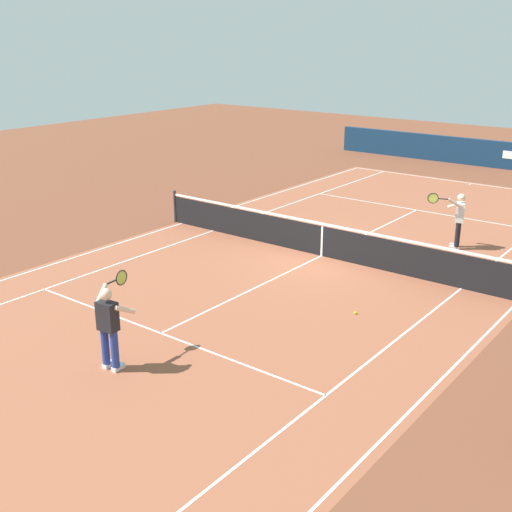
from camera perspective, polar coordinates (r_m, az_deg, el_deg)
ground_plane at (r=18.73m, az=5.76°, el=0.01°), size 60.00×60.00×0.00m
court_slab at (r=18.73m, az=5.76°, el=0.02°), size 24.20×11.40×0.00m
court_line_markings at (r=18.73m, az=5.76°, el=0.02°), size 23.85×11.05×0.01m
tennis_net at (r=18.57m, az=5.81°, el=1.45°), size 0.10×11.70×1.08m
stadium_barrier at (r=32.81m, az=20.90°, el=8.24°), size 0.26×17.00×1.26m
tennis_player_near at (r=12.47m, az=-12.74°, el=-5.81°), size 1.04×0.79×1.70m
tennis_player_far at (r=19.94m, az=17.28°, el=3.21°), size 0.90×0.95×1.70m
tennis_ball at (r=15.00m, az=8.70°, el=-4.94°), size 0.07×0.07×0.07m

